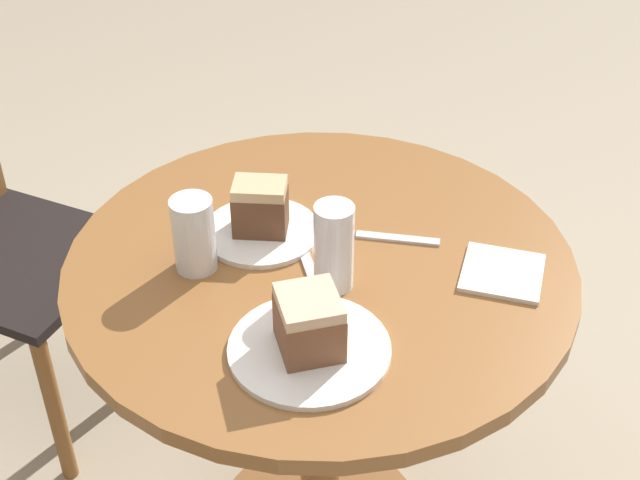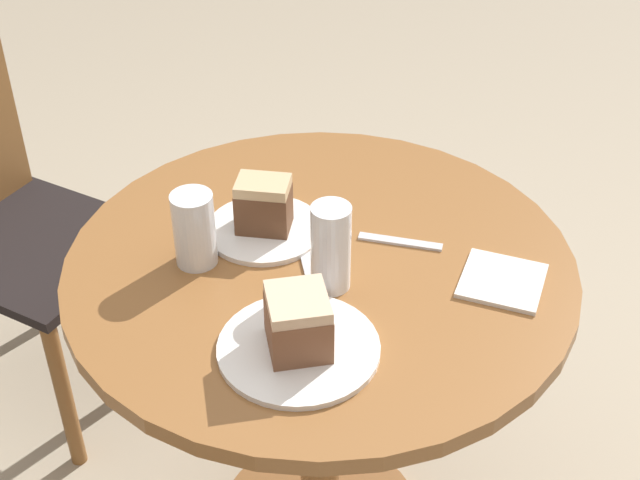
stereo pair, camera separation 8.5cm
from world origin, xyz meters
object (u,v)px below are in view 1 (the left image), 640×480
(plate_near, at_px, (261,232))
(plate_far, at_px, (309,349))
(glass_lemonade, at_px, (334,252))
(cake_slice_near, at_px, (260,207))
(cake_slice_far, at_px, (309,323))
(glass_water, at_px, (194,238))

(plate_near, relative_size, plate_far, 0.84)
(plate_far, bearing_deg, glass_lemonade, 16.39)
(cake_slice_near, relative_size, glass_lemonade, 0.74)
(glass_lemonade, bearing_deg, cake_slice_near, 71.65)
(plate_far, bearing_deg, cake_slice_near, 46.12)
(cake_slice_far, xyz_separation_m, glass_water, (0.08, 0.27, 0.00))
(plate_far, distance_m, cake_slice_near, 0.31)
(plate_far, bearing_deg, glass_water, 72.61)
(cake_slice_near, relative_size, glass_water, 0.85)
(cake_slice_far, bearing_deg, glass_water, 72.61)
(cake_slice_near, distance_m, glass_lemonade, 0.19)
(plate_near, xyz_separation_m, plate_far, (-0.21, -0.22, 0.00))
(cake_slice_near, height_order, glass_lemonade, glass_lemonade)
(plate_near, bearing_deg, cake_slice_near, 86.42)
(cake_slice_far, distance_m, glass_water, 0.28)
(cake_slice_far, height_order, glass_lemonade, glass_lemonade)
(glass_lemonade, bearing_deg, plate_far, -163.61)
(plate_far, distance_m, glass_water, 0.28)
(cake_slice_far, bearing_deg, cake_slice_near, 46.12)
(cake_slice_far, height_order, glass_water, glass_water)
(cake_slice_far, relative_size, glass_lemonade, 0.86)
(plate_near, height_order, glass_water, glass_water)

